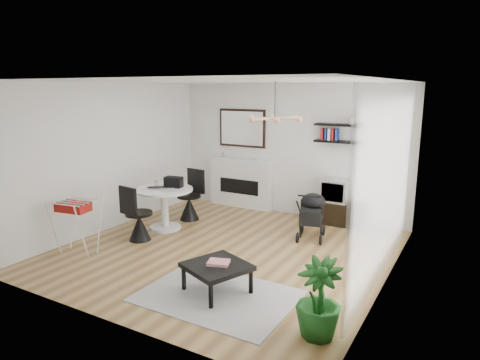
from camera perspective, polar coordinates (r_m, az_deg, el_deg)
The scene contains 25 objects.
floor at distance 7.08m, azimuth -1.91°, elevation -9.38°, with size 5.00×5.00×0.00m, color brown.
ceiling at distance 6.59m, azimuth -2.08°, elevation 13.03°, with size 5.00×5.00×0.00m, color white.
wall_back at distance 8.90m, azimuth 6.53°, elevation 4.01°, with size 5.00×5.00×0.00m, color white.
wall_left at distance 8.28m, azimuth -16.90°, elevation 2.96°, with size 5.00×5.00×0.00m, color white.
wall_right at distance 5.82m, azimuth 19.46°, elevation -0.94°, with size 5.00×5.00×0.00m, color white.
sheer_curtain at distance 6.03m, azimuth 18.88°, elevation -0.46°, with size 0.04×3.60×2.60m, color white.
fireplace at distance 9.43m, azimuth 0.10°, elevation 0.45°, with size 1.50×0.17×2.16m.
shelf_lower at distance 8.38m, azimuth 12.92°, elevation 5.01°, with size 0.90×0.25×0.04m, color black.
shelf_upper at distance 8.35m, azimuth 13.02°, elevation 7.19°, with size 0.90×0.25×0.04m, color black.
pendant_lamp at distance 6.53m, azimuth 4.65°, elevation 8.18°, with size 0.90×0.90×0.10m, color tan, non-canonical shape.
tv_console at distance 8.57m, azimuth 12.31°, elevation -4.21°, with size 1.20×0.42×0.45m, color black.
crt_tv at distance 8.45m, azimuth 12.63°, elevation -1.35°, with size 0.50×0.44×0.44m.
dining_table at distance 8.09m, azimuth -10.04°, elevation -2.97°, with size 1.07×1.07×0.78m.
laptop at distance 8.03m, azimuth -11.01°, elevation -1.07°, with size 0.35×0.23×0.03m, color black.
black_bag at distance 8.10m, azimuth -8.84°, elevation -0.26°, with size 0.33×0.20×0.20m, color black.
newspaper at distance 7.82m, azimuth -9.28°, elevation -1.43°, with size 0.34×0.28×0.01m, color beige.
drinking_glass at distance 8.31m, azimuth -11.08°, elevation -0.40°, with size 0.06×0.06×0.09m, color white.
chair_far at distance 8.66m, azimuth -6.70°, elevation -3.20°, with size 0.48×0.50×1.01m.
chair_near at distance 7.64m, azimuth -13.39°, elevation -5.61°, with size 0.48×0.50×0.99m.
drying_rack at distance 7.32m, azimuth -20.91°, elevation -5.68°, with size 0.66×0.63×0.87m.
stroller at distance 7.64m, azimuth 9.55°, elevation -4.92°, with size 0.58×0.78×0.88m.
rug at distance 5.65m, azimuth -3.03°, elevation -15.16°, with size 1.92×1.39×0.01m, color #A1A1A1.
coffee_table at distance 5.61m, azimuth -3.10°, elevation -11.55°, with size 0.94×0.94×0.37m.
magazines at distance 5.59m, azimuth -2.88°, elevation -10.94°, with size 0.27×0.21×0.04m, color #DA363D.
potted_plant at distance 4.73m, azimuth 10.48°, elevation -15.29°, with size 0.49×0.49×0.87m, color #164F18.
Camera 1 is at (3.47, -5.60, 2.60)m, focal length 32.00 mm.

